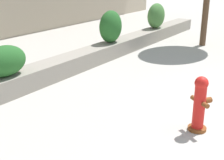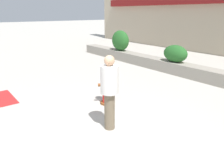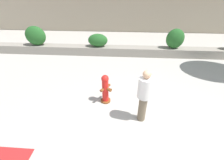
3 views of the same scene
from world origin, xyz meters
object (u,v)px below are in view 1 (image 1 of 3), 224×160
object	(u,v)px
hedge_bush_2	(111,27)
hedge_bush_3	(156,16)
fire_hydrant	(200,103)
hedge_bush_1	(4,61)

from	to	relation	value
hedge_bush_2	hedge_bush_3	distance (m)	3.45
fire_hydrant	hedge_bush_1	bearing A→B (deg)	101.72
hedge_bush_3	fire_hydrant	size ratio (longest dim) A/B	1.02
hedge_bush_1	hedge_bush_2	xyz separation A→B (m)	(4.41, 0.00, 0.18)
hedge_bush_1	hedge_bush_3	bearing A→B (deg)	0.00
hedge_bush_3	hedge_bush_1	bearing A→B (deg)	180.00
fire_hydrant	hedge_bush_3	bearing A→B (deg)	32.49
hedge_bush_3	hedge_bush_2	bearing A→B (deg)	180.00
hedge_bush_2	hedge_bush_1	bearing A→B (deg)	180.00
hedge_bush_1	fire_hydrant	bearing A→B (deg)	-78.28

